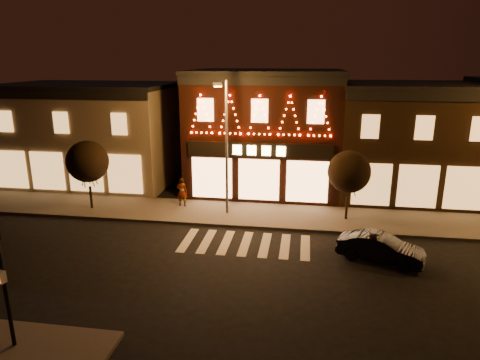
# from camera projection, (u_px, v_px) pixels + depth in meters

# --- Properties ---
(ground) EXTENTS (120.00, 120.00, 0.00)m
(ground) POSITION_uv_depth(u_px,v_px,m) (232.00, 283.00, 17.80)
(ground) COLOR black
(ground) RESTS_ON ground
(sidewalk_far) EXTENTS (44.00, 4.00, 0.15)m
(sidewalk_far) POSITION_uv_depth(u_px,v_px,m) (289.00, 217.00, 25.09)
(sidewalk_far) COLOR #47423D
(sidewalk_far) RESTS_ON ground
(building_left) EXTENTS (12.20, 8.28, 7.30)m
(building_left) POSITION_uv_depth(u_px,v_px,m) (93.00, 133.00, 32.01)
(building_left) COLOR #746A52
(building_left) RESTS_ON ground
(building_pulp) EXTENTS (10.20, 8.34, 8.30)m
(building_pulp) POSITION_uv_depth(u_px,v_px,m) (266.00, 130.00, 29.95)
(building_pulp) COLOR black
(building_pulp) RESTS_ON ground
(building_right_a) EXTENTS (9.20, 8.28, 7.50)m
(building_right_a) POSITION_uv_depth(u_px,v_px,m) (406.00, 140.00, 28.68)
(building_right_a) COLOR #322111
(building_right_a) RESTS_ON ground
(streetlamp_mid) EXTENTS (0.51, 1.78, 7.74)m
(streetlamp_mid) POSITION_uv_depth(u_px,v_px,m) (225.00, 138.00, 24.07)
(streetlamp_mid) COLOR #59595E
(streetlamp_mid) RESTS_ON sidewalk_far
(tree_left) EXTENTS (2.50, 2.50, 4.19)m
(tree_left) POSITION_uv_depth(u_px,v_px,m) (88.00, 162.00, 25.56)
(tree_left) COLOR black
(tree_left) RESTS_ON sidewalk_far
(tree_right) EXTENTS (2.38, 2.38, 3.98)m
(tree_right) POSITION_uv_depth(u_px,v_px,m) (349.00, 172.00, 23.80)
(tree_right) COLOR black
(tree_right) RESTS_ON sidewalk_far
(dark_sedan) EXTENTS (4.08, 2.56, 1.27)m
(dark_sedan) POSITION_uv_depth(u_px,v_px,m) (380.00, 248.00, 19.61)
(dark_sedan) COLOR black
(dark_sedan) RESTS_ON ground
(pedestrian) EXTENTS (0.67, 0.45, 1.81)m
(pedestrian) POSITION_uv_depth(u_px,v_px,m) (182.00, 192.00, 26.47)
(pedestrian) COLOR gray
(pedestrian) RESTS_ON sidewalk_far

